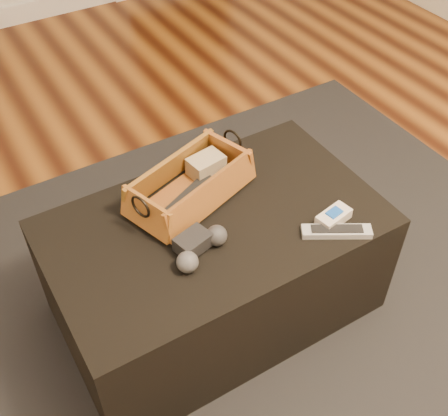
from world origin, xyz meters
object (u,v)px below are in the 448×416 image
ottoman (216,267)px  cream_gadget (334,217)px  tv_remote (190,197)px  game_controller (199,246)px  wicker_basket (190,186)px  silver_remote (337,231)px

ottoman → cream_gadget: bearing=-31.3°
tv_remote → game_controller: 0.21m
game_controller → ottoman: bearing=40.4°
cream_gadget → wicker_basket: bearing=135.0°
wicker_basket → game_controller: wicker_basket is taller
wicker_basket → game_controller: size_ratio=2.27×
game_controller → silver_remote: game_controller is taller
game_controller → cream_gadget: 0.41m
ottoman → wicker_basket: size_ratio=2.25×
tv_remote → cream_gadget: 0.43m
tv_remote → cream_gadget: cream_gadget is taller
game_controller → cream_gadget: bearing=-13.3°
ottoman → game_controller: bearing=-139.6°
silver_remote → cream_gadget: (0.02, 0.04, 0.01)m
ottoman → tv_remote: (-0.02, 0.11, 0.24)m
tv_remote → cream_gadget: (0.32, -0.29, -0.01)m
wicker_basket → cream_gadget: 0.44m
wicker_basket → cream_gadget: size_ratio=3.83×
ottoman → game_controller: size_ratio=5.11×
cream_gadget → game_controller: bearing=166.7°
ottoman → silver_remote: 0.42m
game_controller → wicker_basket: bearing=66.9°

